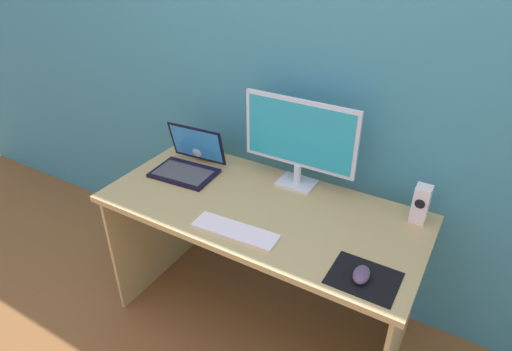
{
  "coord_description": "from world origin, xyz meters",
  "views": [
    {
      "loc": [
        0.81,
        -1.41,
        1.88
      ],
      "look_at": [
        -0.01,
        -0.02,
        0.91
      ],
      "focal_mm": 30.34,
      "sensor_mm": 36.0,
      "label": 1
    }
  ],
  "objects_px": {
    "laptop": "(188,163)",
    "mouse": "(361,275)",
    "monitor": "(299,138)",
    "fishbowl": "(204,144)",
    "keyboard_external": "(236,231)",
    "speaker_right": "(421,204)"
  },
  "relations": [
    {
      "from": "speaker_right",
      "to": "keyboard_external",
      "type": "relative_size",
      "value": 0.46
    },
    {
      "from": "speaker_right",
      "to": "keyboard_external",
      "type": "distance_m",
      "value": 0.8
    },
    {
      "from": "laptop",
      "to": "keyboard_external",
      "type": "height_order",
      "value": "laptop"
    },
    {
      "from": "keyboard_external",
      "to": "mouse",
      "type": "height_order",
      "value": "mouse"
    },
    {
      "from": "mouse",
      "to": "keyboard_external",
      "type": "bearing_deg",
      "value": 175.55
    },
    {
      "from": "fishbowl",
      "to": "keyboard_external",
      "type": "bearing_deg",
      "value": -42.82
    },
    {
      "from": "monitor",
      "to": "speaker_right",
      "type": "bearing_deg",
      "value": -0.21
    },
    {
      "from": "keyboard_external",
      "to": "mouse",
      "type": "distance_m",
      "value": 0.54
    },
    {
      "from": "monitor",
      "to": "mouse",
      "type": "xyz_separation_m",
      "value": [
        0.49,
        -0.47,
        -0.23
      ]
    },
    {
      "from": "laptop",
      "to": "mouse",
      "type": "height_order",
      "value": "laptop"
    },
    {
      "from": "fishbowl",
      "to": "mouse",
      "type": "xyz_separation_m",
      "value": [
        1.05,
        -0.47,
        -0.05
      ]
    },
    {
      "from": "monitor",
      "to": "keyboard_external",
      "type": "xyz_separation_m",
      "value": [
        -0.05,
        -0.47,
        -0.24
      ]
    },
    {
      "from": "speaker_right",
      "to": "laptop",
      "type": "xyz_separation_m",
      "value": [
        -1.12,
        -0.17,
        -0.04
      ]
    },
    {
      "from": "laptop",
      "to": "mouse",
      "type": "bearing_deg",
      "value": -16.54
    },
    {
      "from": "keyboard_external",
      "to": "laptop",
      "type": "bearing_deg",
      "value": 144.63
    },
    {
      "from": "speaker_right",
      "to": "mouse",
      "type": "relative_size",
      "value": 1.71
    },
    {
      "from": "speaker_right",
      "to": "mouse",
      "type": "distance_m",
      "value": 0.48
    },
    {
      "from": "laptop",
      "to": "mouse",
      "type": "distance_m",
      "value": 1.07
    },
    {
      "from": "monitor",
      "to": "laptop",
      "type": "bearing_deg",
      "value": -162.82
    },
    {
      "from": "speaker_right",
      "to": "mouse",
      "type": "bearing_deg",
      "value": -101.36
    },
    {
      "from": "laptop",
      "to": "monitor",
      "type": "bearing_deg",
      "value": 17.18
    },
    {
      "from": "fishbowl",
      "to": "keyboard_external",
      "type": "relative_size",
      "value": 0.42
    }
  ]
}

